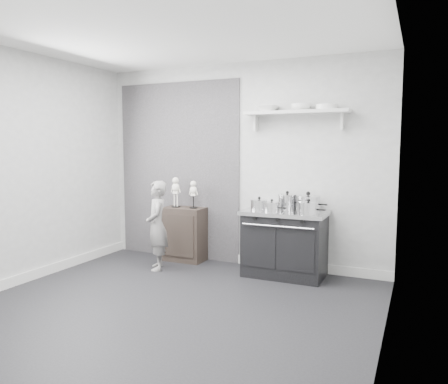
{
  "coord_description": "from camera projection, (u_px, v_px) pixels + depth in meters",
  "views": [
    {
      "loc": [
        2.23,
        -3.65,
        1.6
      ],
      "look_at": [
        0.15,
        0.95,
        1.07
      ],
      "focal_mm": 35.0,
      "sensor_mm": 36.0,
      "label": 1
    }
  ],
  "objects": [
    {
      "name": "child",
      "position": [
        157.0,
        225.0,
        5.65
      ],
      "size": [
        0.46,
        0.51,
        1.16
      ],
      "primitive_type": "imported",
      "rotation": [
        0.0,
        0.0,
        -0.99
      ],
      "color": "gray",
      "rests_on": "ground"
    },
    {
      "name": "plate_stack",
      "position": [
        327.0,
        107.0,
        5.21
      ],
      "size": [
        0.26,
        0.26,
        0.06
      ],
      "primitive_type": "cylinder",
      "color": "white",
      "rests_on": "wall_shelf"
    },
    {
      "name": "side_cabinet",
      "position": [
        184.0,
        234.0,
        6.12
      ],
      "size": [
        0.58,
        0.34,
        0.75
      ],
      "primitive_type": "cube",
      "color": "black",
      "rests_on": "ground"
    },
    {
      "name": "pot_back_left",
      "position": [
        287.0,
        202.0,
        5.46
      ],
      "size": [
        0.33,
        0.24,
        0.23
      ],
      "color": "silver",
      "rests_on": "stove"
    },
    {
      "name": "pot_back_right",
      "position": [
        308.0,
        203.0,
        5.33
      ],
      "size": [
        0.38,
        0.3,
        0.24
      ],
      "color": "silver",
      "rests_on": "stove"
    },
    {
      "name": "bowl_small",
      "position": [
        301.0,
        107.0,
        5.33
      ],
      "size": [
        0.24,
        0.24,
        0.08
      ],
      "primitive_type": "imported",
      "color": "white",
      "rests_on": "wall_shelf"
    },
    {
      "name": "wall_shelf",
      "position": [
        296.0,
        113.0,
        5.37
      ],
      "size": [
        1.3,
        0.26,
        0.24
      ],
      "color": "silver",
      "rests_on": "room_shell"
    },
    {
      "name": "pot_front_right",
      "position": [
        308.0,
        208.0,
        5.01
      ],
      "size": [
        0.31,
        0.22,
        0.19
      ],
      "color": "silver",
      "rests_on": "stove"
    },
    {
      "name": "room_shell",
      "position": [
        170.0,
        143.0,
        4.39
      ],
      "size": [
        4.02,
        3.62,
        2.71
      ],
      "color": "#9E9E9B",
      "rests_on": "ground"
    },
    {
      "name": "pot_front_center",
      "position": [
        272.0,
        207.0,
        5.24
      ],
      "size": [
        0.28,
        0.19,
        0.15
      ],
      "color": "silver",
      "rests_on": "stove"
    },
    {
      "name": "bowl_large",
      "position": [
        267.0,
        109.0,
        5.51
      ],
      "size": [
        0.29,
        0.29,
        0.07
      ],
      "primitive_type": "imported",
      "color": "white",
      "rests_on": "wall_shelf"
    },
    {
      "name": "stove",
      "position": [
        285.0,
        243.0,
        5.38
      ],
      "size": [
        1.02,
        0.64,
        0.82
      ],
      "color": "black",
      "rests_on": "ground"
    },
    {
      "name": "skeleton_torso",
      "position": [
        193.0,
        192.0,
        6.0
      ],
      "size": [
        0.12,
        0.08,
        0.44
      ],
      "primitive_type": null,
      "color": "silver",
      "rests_on": "side_cabinet"
    },
    {
      "name": "pot_front_left",
      "position": [
        259.0,
        205.0,
        5.37
      ],
      "size": [
        0.3,
        0.21,
        0.17
      ],
      "color": "silver",
      "rests_on": "stove"
    },
    {
      "name": "skeleton_full",
      "position": [
        176.0,
        190.0,
        6.11
      ],
      "size": [
        0.14,
        0.09,
        0.48
      ],
      "primitive_type": null,
      "color": "silver",
      "rests_on": "side_cabinet"
    },
    {
      "name": "ground",
      "position": [
        171.0,
        306.0,
        4.39
      ],
      "size": [
        4.0,
        4.0,
        0.0
      ],
      "primitive_type": "plane",
      "color": "black",
      "rests_on": "ground"
    }
  ]
}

